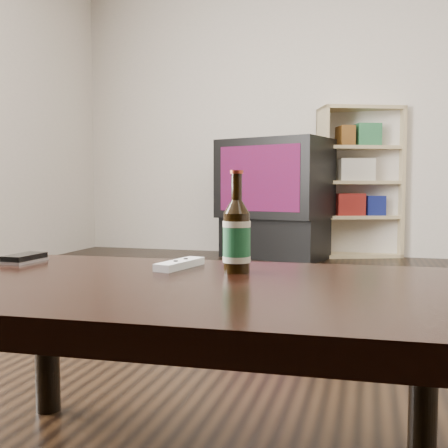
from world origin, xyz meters
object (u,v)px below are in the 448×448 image
(coffee_table, at_px, (190,310))
(phone, at_px, (25,258))
(beer_bottle, at_px, (237,236))
(remote, at_px, (180,264))
(tv, at_px, (275,179))
(tv_stand, at_px, (274,238))
(bookshelf, at_px, (357,180))

(coffee_table, bearing_deg, phone, 162.47)
(beer_bottle, distance_m, remote, 0.17)
(tv, xyz_separation_m, remote, (0.37, -3.36, -0.26))
(tv, xyz_separation_m, phone, (-0.06, -3.37, -0.26))
(tv, distance_m, beer_bottle, 3.42)
(coffee_table, xyz_separation_m, remote, (-0.09, 0.18, 0.07))
(remote, bearing_deg, beer_bottle, 3.58)
(phone, bearing_deg, beer_bottle, 1.76)
(tv_stand, relative_size, phone, 7.25)
(bookshelf, height_order, coffee_table, bookshelf)
(tv, xyz_separation_m, coffee_table, (0.46, -3.53, -0.33))
(beer_bottle, bearing_deg, phone, 179.35)
(coffee_table, bearing_deg, bookshelf, 86.49)
(coffee_table, relative_size, phone, 9.53)
(tv_stand, relative_size, tv, 0.85)
(coffee_table, relative_size, remote, 6.95)
(coffee_table, distance_m, remote, 0.21)
(bookshelf, xyz_separation_m, coffee_table, (-0.24, -3.86, -0.32))
(tv_stand, distance_m, remote, 3.39)
(phone, bearing_deg, tv, 91.46)
(tv_stand, bearing_deg, beer_bottle, -63.71)
(tv_stand, bearing_deg, bookshelf, 42.80)
(tv_stand, height_order, phone, phone)
(tv_stand, distance_m, bookshelf, 0.92)
(tv_stand, xyz_separation_m, remote, (0.37, -3.36, 0.26))
(tv, distance_m, coffee_table, 3.58)
(phone, bearing_deg, coffee_table, -15.13)
(beer_bottle, distance_m, phone, 0.58)
(beer_bottle, relative_size, phone, 1.91)
(bookshelf, bearing_deg, remote, -115.77)
(tv_stand, bearing_deg, phone, -73.33)
(remote, bearing_deg, bookshelf, 97.24)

